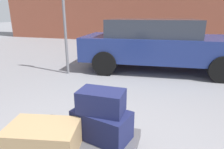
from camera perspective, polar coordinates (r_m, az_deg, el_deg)
name	(u,v)px	position (r m, az deg, el deg)	size (l,w,h in m)	color
luggage_cart	(77,148)	(2.13, -10.20, -20.49)	(1.15, 0.84, 0.34)	#4C4C51
duffel_bag_navy_stacked_top	(102,124)	(2.06, -3.00, -14.32)	(0.57, 0.33, 0.29)	#191E47
suitcase_tan_front_right	(43,138)	(1.99, -19.45, -17.13)	(0.64, 0.40, 0.26)	#9E7F56
duffel_bag_navy_topmost_pile	(101,101)	(1.93, -3.12, -7.80)	(0.44, 0.28, 0.22)	#191E47
parked_car	(158,43)	(5.74, 13.31, 8.85)	(4.45, 2.24, 1.42)	navy
no_parking_sign	(64,14)	(5.25, -13.83, 16.90)	(0.50, 0.07, 2.55)	slate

